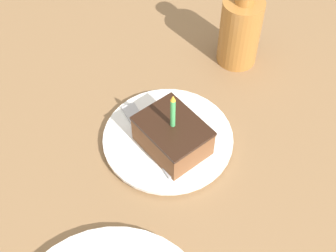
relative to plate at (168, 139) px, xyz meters
name	(u,v)px	position (x,y,z in m)	size (l,w,h in m)	color
ground_plane	(181,146)	(0.02, -0.01, -0.03)	(2.40, 2.40, 0.04)	olive
plate	(168,139)	(0.00, 0.00, 0.00)	(0.22, 0.22, 0.02)	white
cake_slice	(173,135)	(-0.01, -0.02, 0.03)	(0.08, 0.11, 0.12)	brown
fork	(145,134)	(-0.03, 0.03, 0.01)	(0.05, 0.17, 0.00)	#B2B2B7
bottle	(240,29)	(0.23, 0.07, 0.06)	(0.08, 0.08, 0.18)	#B27233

